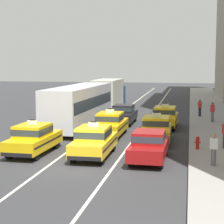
{
  "coord_description": "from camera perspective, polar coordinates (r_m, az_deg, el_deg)",
  "views": [
    {
      "loc": [
        5.19,
        -18.95,
        5.12
      ],
      "look_at": [
        -0.6,
        11.4,
        1.3
      ],
      "focal_mm": 65.87,
      "sensor_mm": 36.0,
      "label": 1
    }
  ],
  "objects": [
    {
      "name": "pedestrian_by_storefront",
      "position": [
        38.18,
        12.1,
        0.58
      ],
      "size": [
        0.36,
        0.24,
        1.54
      ],
      "color": "#23232D",
      "rests_on": "sidewalk_curb"
    },
    {
      "name": "taxi_right_second",
      "position": [
        26.22,
        6.18,
        -2.3
      ],
      "size": [
        1.91,
        4.6,
        1.96
      ],
      "color": "black",
      "rests_on": "ground"
    },
    {
      "name": "fire_hydrant",
      "position": [
        23.94,
        11.8,
        -4.12
      ],
      "size": [
        0.36,
        0.22,
        0.73
      ],
      "color": "red",
      "rests_on": "sidewalk_curb"
    },
    {
      "name": "sedan_right_nearest",
      "position": [
        21.26,
        5.17,
        -4.57
      ],
      "size": [
        1.83,
        4.33,
        1.58
      ],
      "color": "black",
      "rests_on": "ground"
    },
    {
      "name": "taxi_right_third",
      "position": [
        31.86,
        7.35,
        -0.66
      ],
      "size": [
        1.91,
        4.59,
        1.96
      ],
      "color": "black",
      "rests_on": "ground"
    },
    {
      "name": "sidewalk_curb",
      "position": [
        34.38,
        14.03,
        -1.6
      ],
      "size": [
        4.0,
        90.0,
        0.15
      ],
      "primitive_type": "cube",
      "color": "#9E9993",
      "rests_on": "ground"
    },
    {
      "name": "ground_plane",
      "position": [
        20.3,
        -4.42,
        -7.58
      ],
      "size": [
        160.0,
        160.0,
        0.0
      ],
      "primitive_type": "plane",
      "color": "#353538"
    },
    {
      "name": "lane_stripe_left_center",
      "position": [
        39.86,
        0.9,
        -0.33
      ],
      "size": [
        0.14,
        80.0,
        0.01
      ],
      "primitive_type": "cube",
      "color": "silver",
      "rests_on": "ground"
    },
    {
      "name": "lane_stripe_center_right",
      "position": [
        39.44,
        5.48,
        -0.44
      ],
      "size": [
        0.14,
        80.0,
        0.01
      ],
      "primitive_type": "cube",
      "color": "silver",
      "rests_on": "ground"
    },
    {
      "name": "sedan_center_third",
      "position": [
        33.78,
        1.63,
        -0.22
      ],
      "size": [
        1.78,
        4.31,
        1.58
      ],
      "color": "black",
      "rests_on": "ground"
    },
    {
      "name": "taxi_center_nearest",
      "position": [
        22.12,
        -2.52,
        -4.02
      ],
      "size": [
        1.85,
        4.57,
        1.96
      ],
      "color": "black",
      "rests_on": "ground"
    },
    {
      "name": "taxi_center_second",
      "position": [
        28.06,
        -0.24,
        -1.65
      ],
      "size": [
        1.84,
        4.57,
        1.96
      ],
      "color": "black",
      "rests_on": "ground"
    },
    {
      "name": "taxi_left_nearest",
      "position": [
        23.25,
        -10.84,
        -3.59
      ],
      "size": [
        1.94,
        4.61,
        1.96
      ],
      "color": "black",
      "rests_on": "ground"
    },
    {
      "name": "pedestrian_near_crosswalk",
      "position": [
        34.87,
        13.76,
        0.01
      ],
      "size": [
        0.36,
        0.24,
        1.62
      ],
      "color": "slate",
      "rests_on": "sidewalk_curb"
    },
    {
      "name": "bus_left_second",
      "position": [
        31.96,
        -4.52,
        1.1
      ],
      "size": [
        2.84,
        11.27,
        3.22
      ],
      "color": "black",
      "rests_on": "ground"
    },
    {
      "name": "box_truck_left_third",
      "position": [
        42.79,
        -0.39,
        2.57
      ],
      "size": [
        2.45,
        7.02,
        3.27
      ],
      "color": "black",
      "rests_on": "ground"
    },
    {
      "name": "pedestrian_far_corner",
      "position": [
        20.31,
        13.93,
        -5.07
      ],
      "size": [
        0.36,
        0.24,
        1.54
      ],
      "color": "slate",
      "rests_on": "sidewalk_curb"
    }
  ]
}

